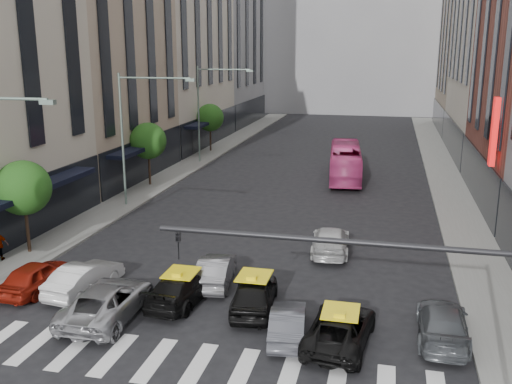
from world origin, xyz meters
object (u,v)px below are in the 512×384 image
Objects in this scene: taxi_left at (182,288)px; bus at (345,162)px; taxi_center at (254,293)px; streetlamp_mid at (135,122)px; car_white_front at (84,278)px; car_red at (36,276)px; streetlamp_far at (208,101)px.

bus is at bearing -95.63° from taxi_left.
taxi_center is at bearing -175.10° from taxi_left.
taxi_center is 0.42× the size of bus.
streetlamp_mid reaches higher than car_white_front.
taxi_left is 26.38m from bus.
streetlamp_mid is 18.51m from bus.
streetlamp_mid is 2.04× the size of taxi_center.
car_red is at bearing -84.12° from streetlamp_mid.
car_red is 0.97× the size of car_white_front.
bus reaches higher than car_white_front.
car_red is (1.45, -30.12, -5.21)m from streetlamp_far.
streetlamp_mid is at bearing -81.71° from car_red.
car_red is at bearing -5.08° from taxi_center.
taxi_left is (6.85, 0.36, -0.03)m from car_red.
car_white_front reaches higher than taxi_left.
taxi_center reaches higher than car_red.
bus reaches higher than car_red.
bus is at bearing -111.76° from car_red.
taxi_left is at bearing -174.55° from car_red.
car_white_front is at bearing -75.08° from streetlamp_mid.
streetlamp_far is (0.00, 16.00, 0.00)m from streetlamp_mid.
taxi_left is (4.63, 0.05, -0.03)m from car_white_front.
streetlamp_far reaches higher than bus.
streetlamp_mid is at bearing 37.54° from bus.
taxi_left is at bearing -171.93° from car_white_front.
streetlamp_mid is at bearing -53.72° from taxi_left.
streetlamp_mid and streetlamp_far have the same top height.
car_white_front is 4.63m from taxi_left.
bus is (13.24, 12.14, -4.45)m from streetlamp_mid.
bus is (11.79, 26.27, 0.76)m from car_red.
bus is (4.93, 25.90, 0.79)m from taxi_left.
bus is at bearing -16.24° from streetlamp_far.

